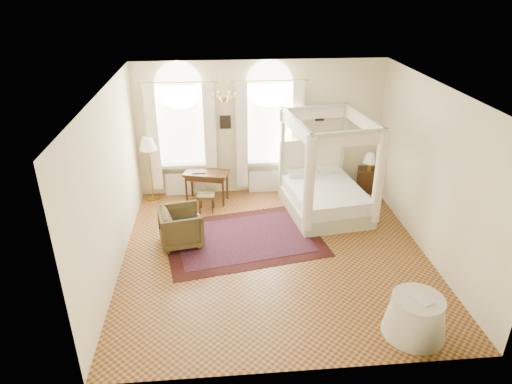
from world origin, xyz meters
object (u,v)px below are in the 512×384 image
(stool, at_px, (206,197))
(armchair, at_px, (181,227))
(coffee_table, at_px, (183,219))
(floor_lamp, at_px, (148,147))
(writing_desk, at_px, (206,176))
(canopy_bed, at_px, (326,192))
(nightstand, at_px, (366,180))
(side_table, at_px, (416,316))

(stool, xyz_separation_m, armchair, (-0.50, -1.38, 0.01))
(coffee_table, height_order, floor_lamp, floor_lamp)
(coffee_table, bearing_deg, stool, 63.93)
(writing_desk, distance_m, armchair, 1.99)
(stool, relative_size, floor_lamp, 0.28)
(canopy_bed, height_order, writing_desk, canopy_bed)
(canopy_bed, bearing_deg, coffee_table, -167.77)
(canopy_bed, relative_size, coffee_table, 3.36)
(armchair, xyz_separation_m, floor_lamp, (-0.83, 2.13, 0.99))
(coffee_table, bearing_deg, nightstand, 21.08)
(canopy_bed, height_order, stool, canopy_bed)
(nightstand, height_order, stool, nightstand)
(coffee_table, bearing_deg, canopy_bed, 12.23)
(nightstand, height_order, writing_desk, writing_desk)
(canopy_bed, relative_size, floor_lamp, 1.45)
(canopy_bed, relative_size, armchair, 2.72)
(nightstand, bearing_deg, armchair, -155.00)
(canopy_bed, xyz_separation_m, floor_lamp, (-4.09, 1.05, 0.86))
(canopy_bed, xyz_separation_m, side_table, (0.49, -4.05, -0.20))
(armchair, bearing_deg, writing_desk, -26.56)
(armchair, height_order, side_table, armchair)
(floor_lamp, bearing_deg, stool, -29.44)
(canopy_bed, bearing_deg, stool, 173.75)
(writing_desk, relative_size, coffee_table, 1.64)
(canopy_bed, distance_m, coffee_table, 3.32)
(coffee_table, distance_m, floor_lamp, 2.20)
(side_table, bearing_deg, writing_desk, 123.57)
(armchair, relative_size, floor_lamp, 0.53)
(armchair, bearing_deg, side_table, -139.80)
(stool, distance_m, coffee_table, 1.12)
(nightstand, distance_m, writing_desk, 4.08)
(writing_desk, relative_size, side_table, 1.17)
(stool, bearing_deg, coffee_table, -116.07)
(nightstand, relative_size, stool, 1.35)
(canopy_bed, bearing_deg, side_table, -83.08)
(writing_desk, bearing_deg, floor_lamp, 170.29)
(armchair, distance_m, coffee_table, 0.38)
(nightstand, relative_size, coffee_table, 0.88)
(armchair, xyz_separation_m, side_table, (3.75, -2.97, -0.07))
(floor_lamp, bearing_deg, armchair, -68.76)
(writing_desk, xyz_separation_m, side_table, (3.23, -4.87, -0.34))
(nightstand, xyz_separation_m, side_table, (-0.82, -5.10, 0.02))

